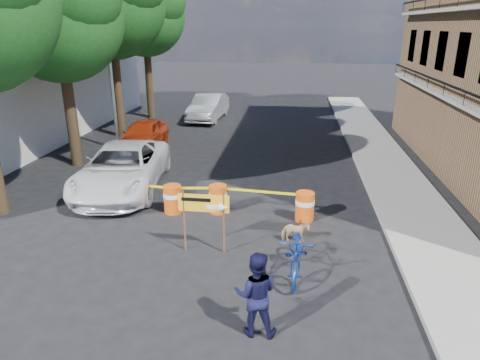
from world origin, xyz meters
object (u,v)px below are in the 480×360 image
(barrel_mid_left, at_px, (173,198))
(sedan_silver, at_px, (208,107))
(barrel_far_right, at_px, (305,206))
(pedestrian, at_px, (256,294))
(dog, at_px, (295,232))
(suv_white, at_px, (122,168))
(detour_sign, at_px, (210,208))
(sedan_red, at_px, (144,135))
(bicycle, at_px, (298,234))
(barrel_far_left, at_px, (130,194))
(barrel_mid_right, at_px, (218,198))

(barrel_mid_left, relative_size, sedan_silver, 0.19)
(barrel_far_right, height_order, pedestrian, pedestrian)
(pedestrian, bearing_deg, dog, -102.00)
(suv_white, bearing_deg, detour_sign, -52.68)
(sedan_red, distance_m, sedan_silver, 7.29)
(pedestrian, relative_size, bicycle, 0.81)
(bicycle, bearing_deg, dog, 94.05)
(sedan_silver, bearing_deg, bicycle, -68.77)
(pedestrian, distance_m, sedan_silver, 20.02)
(barrel_mid_left, height_order, dog, barrel_mid_left)
(detour_sign, distance_m, sedan_red, 10.69)
(barrel_mid_left, height_order, bicycle, bicycle)
(sedan_silver, bearing_deg, barrel_mid_left, -79.98)
(suv_white, distance_m, sedan_silver, 12.38)
(barrel_mid_left, distance_m, barrel_far_right, 4.14)
(barrel_far_right, height_order, suv_white, suv_white)
(pedestrian, relative_size, sedan_red, 0.42)
(sedan_silver, bearing_deg, suv_white, -89.81)
(pedestrian, distance_m, dog, 3.89)
(pedestrian, distance_m, suv_white, 8.95)
(barrel_mid_left, distance_m, pedestrian, 6.18)
(barrel_far_left, relative_size, suv_white, 0.16)
(detour_sign, height_order, dog, detour_sign)
(suv_white, height_order, sedan_red, suv_white)
(pedestrian, bearing_deg, barrel_mid_right, -73.75)
(barrel_far_right, bearing_deg, barrel_mid_right, 174.29)
(detour_sign, height_order, sedan_red, detour_sign)
(barrel_far_right, height_order, bicycle, bicycle)
(detour_sign, relative_size, suv_white, 0.30)
(barrel_mid_right, distance_m, detour_sign, 2.66)
(bicycle, xyz_separation_m, sedan_silver, (-5.53, 17.27, -0.28))
(barrel_mid_left, xyz_separation_m, detour_sign, (1.66, -2.34, 0.77))
(dog, bearing_deg, barrel_far_right, -13.84)
(barrel_mid_right, relative_size, suv_white, 0.16)
(barrel_mid_right, height_order, barrel_far_right, same)
(barrel_far_left, bearing_deg, suv_white, 118.64)
(pedestrian, bearing_deg, barrel_far_left, -51.00)
(detour_sign, relative_size, sedan_red, 0.42)
(detour_sign, bearing_deg, suv_white, 134.68)
(barrel_far_left, height_order, barrel_far_right, same)
(detour_sign, distance_m, dog, 2.52)
(barrel_mid_left, relative_size, bicycle, 0.42)
(detour_sign, distance_m, pedestrian, 3.33)
(barrel_mid_left, distance_m, detour_sign, 2.97)
(bicycle, relative_size, suv_white, 0.37)
(bicycle, height_order, sedan_red, bicycle)
(pedestrian, distance_m, sedan_red, 13.99)
(detour_sign, bearing_deg, sedan_red, 118.77)
(dog, bearing_deg, barrel_mid_right, 51.39)
(barrel_far_left, bearing_deg, barrel_far_right, -2.54)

